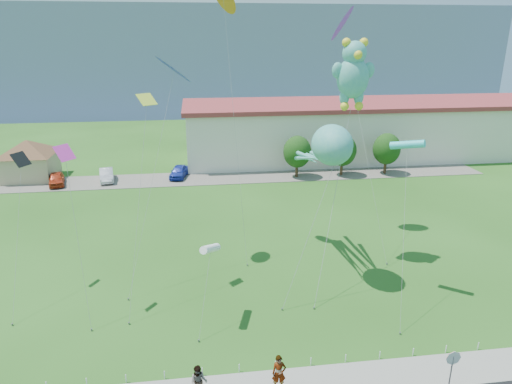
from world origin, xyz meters
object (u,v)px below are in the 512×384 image
parked_car_silver (107,175)px  octopus_kite (327,151)px  pavilion (28,156)px  parked_car_blue (179,172)px  pedestrian_left (279,373)px  stop_sign (453,362)px  teddy_bear_kite (353,73)px  pedestrian_right (199,382)px  warehouse (386,128)px  parked_car_red (56,179)px

parked_car_silver → octopus_kite: (20.61, -26.41, 8.82)m
pavilion → parked_car_blue: 19.10m
pavilion → parked_car_blue: (18.85, -2.18, -2.20)m
pedestrian_left → stop_sign: bearing=-2.8°
pedestrian_left → parked_car_silver: bearing=117.1°
teddy_bear_kite → parked_car_blue: bearing=120.0°
parked_car_silver → pedestrian_right: bearing=-84.6°
pedestrian_right → parked_car_silver: bearing=118.4°
warehouse → parked_car_silver: 41.19m
teddy_bear_kite → octopus_kite: bearing=-134.4°
pedestrian_left → parked_car_blue: bearing=104.5°
warehouse → parked_car_red: (-45.98, -9.38, -3.32)m
parked_car_red → octopus_kite: bearing=-57.9°
pedestrian_left → octopus_kite: (5.55, 12.03, 8.55)m
warehouse → pedestrian_left: bearing=-118.1°
stop_sign → parked_car_blue: 42.64m
pedestrian_left → teddy_bear_kite: size_ratio=0.11×
stop_sign → teddy_bear_kite: teddy_bear_kite is taller
octopus_kite → pedestrian_right: bearing=-128.6°
octopus_kite → stop_sign: bearing=-77.1°
pavilion → warehouse: size_ratio=0.15×
octopus_kite → teddy_bear_kite: (2.41, 2.47, 5.19)m
parked_car_silver → octopus_kite: 34.64m
pedestrian_right → octopus_kite: size_ratio=0.16×
pedestrian_right → parked_car_blue: size_ratio=0.41×
pavilion → pedestrian_left: 47.94m
warehouse → parked_car_blue: (-31.15, -8.18, -3.30)m
stop_sign → octopus_kite: bearing=102.9°
stop_sign → parked_car_red: 48.76m
stop_sign → parked_car_red: stop_sign is taller
pavilion → pedestrian_right: (20.82, -40.95, -2.01)m
teddy_bear_kite → pedestrian_left: bearing=-118.8°
pedestrian_right → parked_car_silver: size_ratio=0.40×
pedestrian_left → parked_car_blue: 39.22m
pavilion → warehouse: (50.00, 6.00, 1.10)m
stop_sign → parked_car_blue: size_ratio=0.55×
pavilion → octopus_kite: bearing=-43.5°
pavilion → parked_car_red: size_ratio=2.10×
pedestrian_left → octopus_kite: size_ratio=0.17×
octopus_kite → teddy_bear_kite: teddy_bear_kite is taller
pedestrian_right → parked_car_silver: (-10.99, 38.46, -0.19)m
pavilion → pedestrian_left: bearing=-58.7°
stop_sign → parked_car_blue: (-14.65, 40.03, -1.04)m
stop_sign → pavilion: bearing=128.4°
octopus_kite → teddy_bear_kite: bearing=45.6°
stop_sign → pedestrian_right: 12.77m
warehouse → teddy_bear_kite: (-17.15, -32.44, 10.71)m
pedestrian_right → parked_car_blue: (-1.98, 38.77, -0.19)m
parked_car_blue → teddy_bear_kite: bearing=-48.0°
parked_car_blue → octopus_kite: (11.59, -26.72, 8.81)m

